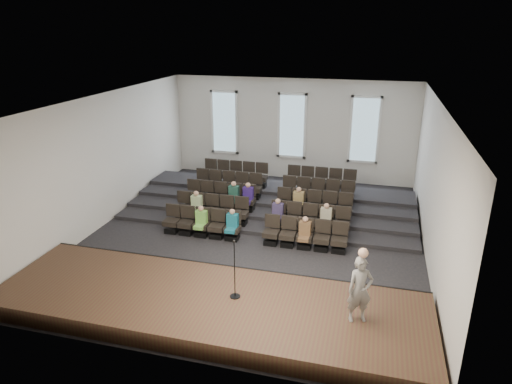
% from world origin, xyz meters
% --- Properties ---
extents(ground, '(14.00, 14.00, 0.00)m').
position_xyz_m(ground, '(0.00, 0.00, 0.00)').
color(ground, black).
rests_on(ground, ground).
extents(ceiling, '(12.00, 14.00, 0.02)m').
position_xyz_m(ceiling, '(0.00, 0.00, 5.01)').
color(ceiling, white).
rests_on(ceiling, ground).
extents(wall_back, '(12.00, 0.04, 5.00)m').
position_xyz_m(wall_back, '(0.00, 7.02, 2.50)').
color(wall_back, silver).
rests_on(wall_back, ground).
extents(wall_front, '(12.00, 0.04, 5.00)m').
position_xyz_m(wall_front, '(0.00, -7.02, 2.50)').
color(wall_front, silver).
rests_on(wall_front, ground).
extents(wall_left, '(0.04, 14.00, 5.00)m').
position_xyz_m(wall_left, '(-6.02, 0.00, 2.50)').
color(wall_left, silver).
rests_on(wall_left, ground).
extents(wall_right, '(0.04, 14.00, 5.00)m').
position_xyz_m(wall_right, '(6.02, 0.00, 2.50)').
color(wall_right, silver).
rests_on(wall_right, ground).
extents(stage, '(11.80, 3.60, 0.50)m').
position_xyz_m(stage, '(0.00, -5.10, 0.25)').
color(stage, '#3C2D1A').
rests_on(stage, ground).
extents(stage_lip, '(11.80, 0.06, 0.52)m').
position_xyz_m(stage_lip, '(0.00, -3.33, 0.25)').
color(stage_lip, black).
rests_on(stage_lip, ground).
extents(risers, '(11.80, 4.80, 0.60)m').
position_xyz_m(risers, '(0.00, 3.17, 0.20)').
color(risers, black).
rests_on(risers, ground).
extents(seating_rows, '(6.80, 4.70, 1.67)m').
position_xyz_m(seating_rows, '(-0.00, 1.54, 0.68)').
color(seating_rows, black).
rests_on(seating_rows, ground).
extents(windows, '(8.44, 0.10, 3.24)m').
position_xyz_m(windows, '(0.00, 6.95, 2.70)').
color(windows, white).
rests_on(windows, wall_back).
extents(audience, '(5.45, 2.64, 1.10)m').
position_xyz_m(audience, '(-0.08, 0.45, 0.83)').
color(audience, '#76C04D').
rests_on(audience, seating_rows).
extents(speaker, '(0.73, 0.61, 1.71)m').
position_xyz_m(speaker, '(3.96, -5.08, 1.36)').
color(speaker, slate).
rests_on(speaker, stage).
extents(mic_stand, '(0.28, 0.28, 1.70)m').
position_xyz_m(mic_stand, '(0.72, -4.88, 1.01)').
color(mic_stand, black).
rests_on(mic_stand, stage).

